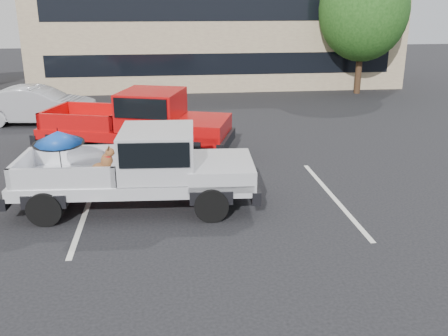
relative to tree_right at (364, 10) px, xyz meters
The scene contains 9 objects.
ground 18.83m from the tree_right, 119.36° to the right, with size 90.00×90.00×0.00m, color black.
stripe_left 18.91m from the tree_right, 130.60° to the right, with size 0.12×5.00×0.01m, color silver.
stripe_right 15.80m from the tree_right, 113.20° to the right, with size 0.12×5.00×0.01m, color silver.
motel_building 8.65m from the tree_right, 144.53° to the left, with size 20.40×8.40×6.30m.
tree_right is the anchor object (origin of this frame).
tree_back 8.55m from the tree_right, 110.56° to the left, with size 4.68×4.68×7.11m.
silver_pickup 17.82m from the tree_right, 126.88° to the right, with size 5.80×2.38×2.06m.
red_pickup 14.70m from the tree_right, 137.90° to the right, with size 6.47×3.85×2.02m.
silver_sedan 16.24m from the tree_right, 161.51° to the right, with size 1.56×4.48×1.48m, color #AEAFB5.
Camera 1 is at (-1.09, -9.13, 4.66)m, focal length 40.00 mm.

